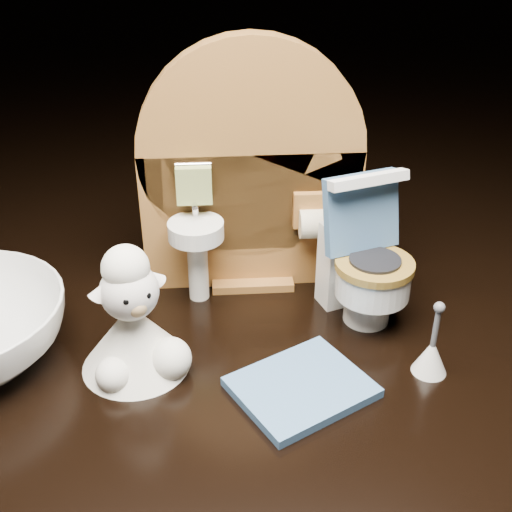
{
  "coord_description": "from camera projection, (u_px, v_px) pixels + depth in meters",
  "views": [
    {
      "loc": [
        -0.02,
        -0.28,
        0.22
      ],
      "look_at": [
        -0.0,
        0.01,
        0.05
      ],
      "focal_mm": 45.0,
      "sensor_mm": 36.0,
      "label": 1
    }
  ],
  "objects": [
    {
      "name": "toy_toilet",
      "position": [
        363.0,
        266.0,
        0.36
      ],
      "size": [
        0.05,
        0.06,
        0.09
      ],
      "rotation": [
        0.0,
        0.0,
        0.32
      ],
      "color": "white",
      "rests_on": "ground"
    },
    {
      "name": "toilet_brush",
      "position": [
        431.0,
        354.0,
        0.32
      ],
      "size": [
        0.02,
        0.02,
        0.04
      ],
      "color": "white",
      "rests_on": "ground"
    },
    {
      "name": "backdrop_panel",
      "position": [
        250.0,
        184.0,
        0.37
      ],
      "size": [
        0.13,
        0.05,
        0.15
      ],
      "color": "#935E29",
      "rests_on": "ground"
    },
    {
      "name": "plush_lamb",
      "position": [
        134.0,
        327.0,
        0.32
      ],
      "size": [
        0.06,
        0.06,
        0.07
      ],
      "rotation": [
        0.0,
        0.0,
        0.42
      ],
      "color": "white",
      "rests_on": "ground"
    },
    {
      "name": "bath_mat",
      "position": [
        301.0,
        387.0,
        0.32
      ],
      "size": [
        0.08,
        0.07,
        0.0
      ],
      "primitive_type": "cube",
      "rotation": [
        0.0,
        0.0,
        0.5
      ],
      "color": "#436A95",
      "rests_on": "ground"
    }
  ]
}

